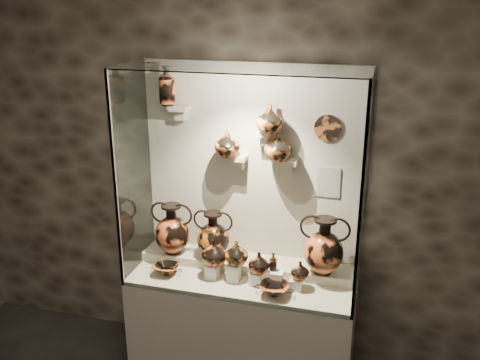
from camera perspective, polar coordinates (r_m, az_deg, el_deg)
name	(u,v)px	position (r m, az deg, el deg)	size (l,w,h in m)	color
wall_back	(253,168)	(4.08, 1.41, 1.26)	(5.00, 0.02, 3.20)	#2C221B
plinth	(242,326)	(4.33, 0.20, -15.33)	(1.70, 0.60, 0.80)	#BFB39A
front_tier	(242,279)	(4.11, 0.21, -10.56)	(1.68, 0.58, 0.03)	#B8AC8E
rear_tier	(248,265)	(4.24, 0.84, -9.02)	(1.70, 0.25, 0.10)	#B8AC8E
back_panel	(253,168)	(4.07, 1.39, 1.24)	(1.70, 0.03, 1.60)	#BFB39A
glass_front	(230,196)	(3.52, -1.05, -1.71)	(1.70, 0.01, 1.60)	white
glass_left	(133,172)	(4.08, -11.33, 0.88)	(0.01, 0.60, 1.60)	white
glass_right	(364,193)	(3.66, 13.09, -1.34)	(0.01, 0.60, 1.60)	white
glass_top	(242,68)	(3.60, 0.24, 11.88)	(1.70, 0.60, 0.01)	white
frame_post_left	(115,184)	(3.83, -13.16, -0.44)	(0.02, 0.02, 1.60)	gray
frame_post_right	(360,209)	(3.39, 12.72, -2.99)	(0.02, 0.02, 1.60)	gray
pedestal_a	(212,271)	(4.09, -2.99, -9.68)	(0.09, 0.09, 0.10)	silver
pedestal_b	(234,272)	(4.04, -0.68, -9.82)	(0.09, 0.09, 0.13)	silver
pedestal_c	(256,278)	(4.01, 1.70, -10.38)	(0.09, 0.09, 0.09)	silver
pedestal_d	(277,279)	(3.97, 3.98, -10.47)	(0.09, 0.09, 0.12)	silver
pedestal_e	(296,284)	(3.96, 5.99, -10.96)	(0.09, 0.09, 0.08)	silver
bracket_ul	(180,108)	(4.05, -6.44, 7.62)	(0.14, 0.12, 0.04)	#BFB39A
bracket_ca	(238,158)	(4.00, -0.25, 2.40)	(0.14, 0.12, 0.04)	#BFB39A
bracket_cb	(264,133)	(3.90, 2.59, 4.99)	(0.10, 0.12, 0.04)	#BFB39A
bracket_cc	(288,162)	(3.92, 5.11, 1.97)	(0.14, 0.12, 0.04)	#BFB39A
amphora_left	(172,229)	(4.26, -7.25, -5.18)	(0.33, 0.33, 0.41)	#CA5526
amphora_mid	(213,235)	(4.17, -2.87, -5.87)	(0.30, 0.30, 0.38)	#BF5B21
amphora_right	(324,246)	(3.97, 8.96, -6.95)	(0.35, 0.35, 0.44)	#CA5526
jug_a	(214,252)	(4.03, -2.75, -7.72)	(0.19, 0.19, 0.20)	#CA5526
jug_b	(237,253)	(3.97, -0.36, -7.77)	(0.18, 0.18, 0.18)	#BF5B21
jug_c	(259,263)	(3.95, 2.04, -8.80)	(0.16, 0.16, 0.16)	#CA5526
jug_e	(300,270)	(3.91, 6.43, -9.56)	(0.13, 0.13, 0.14)	#CA5526
lekythos_small	(273,261)	(3.93, 3.56, -8.58)	(0.07, 0.07, 0.15)	#BF5B21
kylix_left	(167,269)	(4.16, -7.84, -9.35)	(0.24, 0.20, 0.10)	#BF5B21
kylix_right	(274,289)	(3.87, 3.69, -11.48)	(0.27, 0.22, 0.11)	#CA5526
lekythos_tall	(167,84)	(4.04, -7.81, 10.13)	(0.13, 0.13, 0.33)	#CA5526
ovoid_vase_a	(227,143)	(3.94, -1.37, 3.93)	(0.19, 0.19, 0.20)	#BF5B21
ovoid_vase_b	(270,119)	(3.81, 3.18, 6.52)	(0.20, 0.20, 0.21)	#BF5B21
ovoid_vase_c	(278,147)	(3.85, 4.05, 3.54)	(0.19, 0.19, 0.20)	#BF5B21
wall_plate	(328,128)	(3.86, 9.34, 5.49)	(0.19, 0.19, 0.02)	#9E4F1F
info_placard	(329,182)	(3.97, 9.43, -0.24)	(0.17, 0.01, 0.23)	beige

